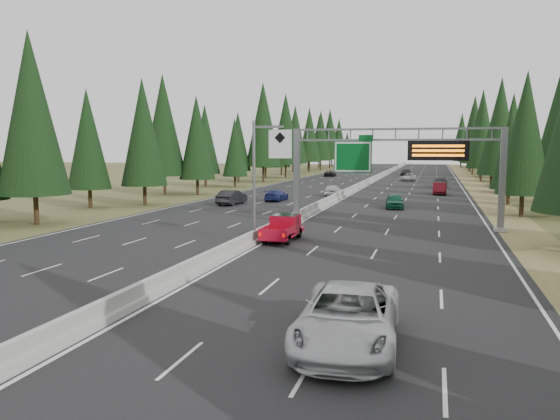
{
  "coord_description": "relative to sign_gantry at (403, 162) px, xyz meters",
  "views": [
    {
      "loc": [
        11.33,
        -8.67,
        6.34
      ],
      "look_at": [
        3.18,
        20.0,
        2.94
      ],
      "focal_mm": 35.0,
      "sensor_mm": 36.0,
      "label": 1
    }
  ],
  "objects": [
    {
      "name": "hov_sign_pole",
      "position": [
        -8.33,
        -9.92,
        -0.54
      ],
      "size": [
        2.8,
        0.5,
        8.0
      ],
      "color": "slate",
      "rests_on": "road"
    },
    {
      "name": "shoulder_left",
      "position": [
        -26.72,
        45.12,
        -5.24
      ],
      "size": [
        3.6,
        260.0,
        0.06
      ],
      "primitive_type": "cube",
      "color": "#464B23",
      "rests_on": "ground"
    },
    {
      "name": "car_onc_far",
      "position": [
        -19.88,
        75.61,
        -4.52
      ],
      "size": [
        2.39,
        4.87,
        1.33
      ],
      "primitive_type": "imported",
      "rotation": [
        0.0,
        0.0,
        3.18
      ],
      "color": "black",
      "rests_on": "road"
    },
    {
      "name": "car_ahead_green",
      "position": [
        -1.54,
        14.05,
        -4.43
      ],
      "size": [
        2.23,
        4.62,
        1.52
      ],
      "primitive_type": "imported",
      "rotation": [
        0.0,
        0.0,
        0.1
      ],
      "color": "#114D33",
      "rests_on": "road"
    },
    {
      "name": "car_ahead_white",
      "position": [
        -2.4,
        63.65,
        -4.5
      ],
      "size": [
        2.72,
        5.14,
        1.38
      ],
      "primitive_type": "imported",
      "rotation": [
        0.0,
        0.0,
        -0.09
      ],
      "color": "silver",
      "rests_on": "road"
    },
    {
      "name": "car_onc_blue",
      "position": [
        -15.65,
        18.42,
        -4.51
      ],
      "size": [
        2.02,
        4.7,
        1.35
      ],
      "primitive_type": "imported",
      "rotation": [
        0.0,
        0.0,
        3.11
      ],
      "color": "navy",
      "rests_on": "road"
    },
    {
      "name": "red_pickup",
      "position": [
        -7.42,
        -7.94,
        -4.26
      ],
      "size": [
        1.84,
        5.15,
        1.68
      ],
      "color": "black",
      "rests_on": "road"
    },
    {
      "name": "shoulder_right",
      "position": [
        8.88,
        45.12,
        -5.24
      ],
      "size": [
        3.6,
        260.0,
        0.06
      ],
      "primitive_type": "cube",
      "color": "olive",
      "rests_on": "ground"
    },
    {
      "name": "silver_minivan",
      "position": [
        -0.09,
        -26.88,
        -4.26
      ],
      "size": [
        3.39,
        6.8,
        1.85
      ],
      "primitive_type": "imported",
      "rotation": [
        0.0,
        0.0,
        0.05
      ],
      "color": "silver",
      "rests_on": "road"
    },
    {
      "name": "car_onc_near",
      "position": [
        -19.19,
        12.86,
        -4.37
      ],
      "size": [
        1.98,
        5.05,
        1.64
      ],
      "primitive_type": "imported",
      "rotation": [
        0.0,
        0.0,
        3.09
      ],
      "color": "black",
      "rests_on": "road"
    },
    {
      "name": "road",
      "position": [
        -8.92,
        45.12,
        -5.23
      ],
      "size": [
        32.0,
        260.0,
        0.08
      ],
      "primitive_type": "cube",
      "color": "black",
      "rests_on": "ground"
    },
    {
      "name": "tree_row_right",
      "position": [
        13.11,
        44.25,
        4.2
      ],
      "size": [
        12.16,
        241.28,
        18.81
      ],
      "color": "black",
      "rests_on": "ground"
    },
    {
      "name": "median_barrier",
      "position": [
        -8.92,
        45.12,
        -4.85
      ],
      "size": [
        0.7,
        260.0,
        0.85
      ],
      "color": "#989892",
      "rests_on": "road"
    },
    {
      "name": "tree_row_left",
      "position": [
        -30.69,
        34.92,
        4.08
      ],
      "size": [
        11.75,
        240.05,
        18.59
      ],
      "color": "black",
      "rests_on": "ground"
    },
    {
      "name": "sign_gantry",
      "position": [
        0.0,
        0.0,
        0.0
      ],
      "size": [
        16.75,
        0.98,
        7.8
      ],
      "color": "slate",
      "rests_on": "road"
    },
    {
      "name": "car_ahead_dkred",
      "position": [
        3.05,
        33.16,
        -4.38
      ],
      "size": [
        1.8,
        4.92,
        1.61
      ],
      "primitive_type": "imported",
      "rotation": [
        0.0,
        0.0,
        0.02
      ],
      "color": "#590C13",
      "rests_on": "road"
    },
    {
      "name": "car_ahead_far",
      "position": [
        -4.0,
        83.51,
        -4.41
      ],
      "size": [
        2.3,
        4.76,
        1.57
      ],
      "primitive_type": "imported",
      "rotation": [
        0.0,
        0.0,
        -0.1
      ],
      "color": "#232325",
      "rests_on": "road"
    },
    {
      "name": "car_ahead_dkgrey",
      "position": [
        3.27,
        46.74,
        -4.42
      ],
      "size": [
        2.25,
        5.32,
        1.53
      ],
      "primitive_type": "imported",
      "rotation": [
        0.0,
        0.0,
        -0.02
      ],
      "color": "black",
      "rests_on": "road"
    },
    {
      "name": "car_onc_white",
      "position": [
        -10.42,
        27.16,
        -4.45
      ],
      "size": [
        2.03,
        4.42,
        1.47
      ],
      "primitive_type": "imported",
      "rotation": [
        0.0,
        0.0,
        3.07
      ],
      "color": "silver",
      "rests_on": "road"
    }
  ]
}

